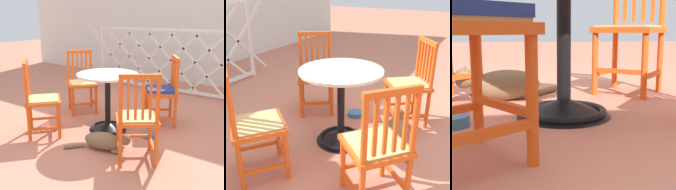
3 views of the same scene
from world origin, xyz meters
The scene contains 4 objects.
ground_plane centered at (0.00, 0.00, 0.00)m, with size 24.00×24.00×0.00m, color #C6755B.
cafe_table centered at (-0.09, 0.16, 0.28)m, with size 0.76×0.76×0.73m.
orange_chair_by_planter centered at (-0.65, -0.43, 0.43)m, with size 0.56×0.56×0.91m.
tabby_cat centered at (0.23, -0.30, 0.10)m, with size 0.67×0.42×0.23m.
Camera 3 is at (0.20, 1.80, 0.42)m, focal length 54.16 mm.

